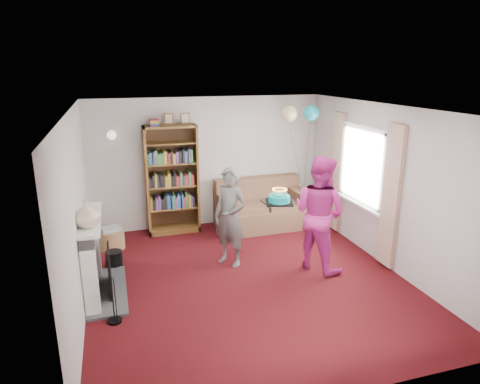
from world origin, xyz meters
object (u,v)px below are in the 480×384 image
object	(u,v)px
sofa	(261,209)
birthday_cake	(279,199)
person_magenta	(319,213)
bookcase	(172,181)
person_striped	(230,217)

from	to	relation	value
sofa	birthday_cake	distance (m)	1.93
sofa	birthday_cake	bearing A→B (deg)	-102.63
person_magenta	bookcase	bearing A→B (deg)	11.33
sofa	person_magenta	size ratio (longest dim) A/B	0.98
sofa	person_striped	xyz separation A→B (m)	(-1.05, -1.48, 0.44)
birthday_cake	sofa	bearing A→B (deg)	78.80
sofa	bookcase	bearing A→B (deg)	170.86
sofa	birthday_cake	world-z (taller)	birthday_cake
sofa	person_magenta	world-z (taller)	person_magenta
person_striped	birthday_cake	world-z (taller)	person_striped
sofa	birthday_cake	xyz separation A→B (m)	(-0.35, -1.75, 0.75)
sofa	person_magenta	bearing A→B (deg)	-85.23
person_magenta	sofa	bearing A→B (deg)	-23.33
bookcase	birthday_cake	distance (m)	2.40
bookcase	sofa	distance (m)	1.84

